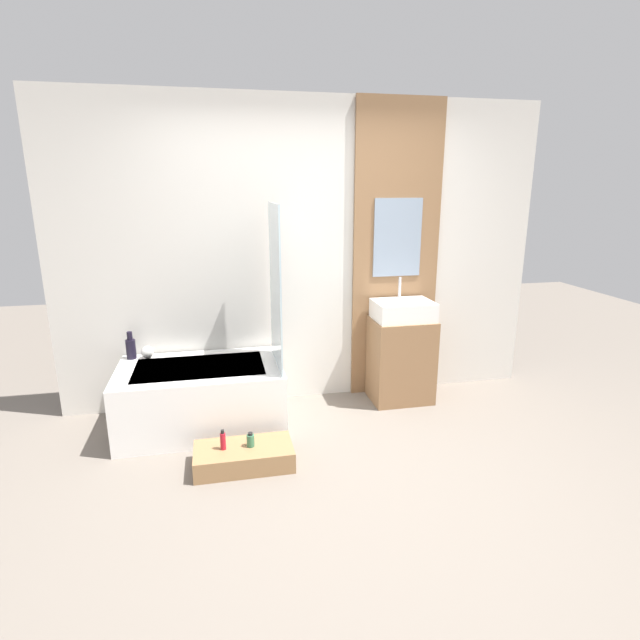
{
  "coord_description": "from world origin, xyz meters",
  "views": [
    {
      "loc": [
        -0.77,
        -2.66,
        1.89
      ],
      "look_at": [
        -0.06,
        0.68,
        0.96
      ],
      "focal_mm": 28.0,
      "sensor_mm": 36.0,
      "label": 1
    }
  ],
  "objects_px": {
    "vase_round_light": "(147,352)",
    "bottle_soap_secondary": "(251,440)",
    "bottle_soap_primary": "(223,441)",
    "vase_tall_dark": "(131,348)",
    "bathtub": "(202,396)",
    "wooden_step_bench": "(244,456)",
    "sink": "(403,310)"
  },
  "relations": [
    {
      "from": "vase_round_light",
      "to": "bathtub",
      "type": "bearing_deg",
      "value": -35.04
    },
    {
      "from": "bathtub",
      "to": "bottle_soap_secondary",
      "type": "xyz_separation_m",
      "value": [
        0.34,
        -0.67,
        -0.07
      ]
    },
    {
      "from": "bathtub",
      "to": "wooden_step_bench",
      "type": "xyz_separation_m",
      "value": [
        0.29,
        -0.67,
        -0.19
      ]
    },
    {
      "from": "sink",
      "to": "vase_tall_dark",
      "type": "bearing_deg",
      "value": 176.6
    },
    {
      "from": "bottle_soap_secondary",
      "to": "bathtub",
      "type": "bearing_deg",
      "value": 116.64
    },
    {
      "from": "vase_tall_dark",
      "to": "bottle_soap_primary",
      "type": "bearing_deg",
      "value": -54.5
    },
    {
      "from": "bathtub",
      "to": "wooden_step_bench",
      "type": "distance_m",
      "value": 0.75
    },
    {
      "from": "bottle_soap_primary",
      "to": "vase_tall_dark",
      "type": "bearing_deg",
      "value": 125.5
    },
    {
      "from": "bathtub",
      "to": "bottle_soap_secondary",
      "type": "relative_size",
      "value": 12.28
    },
    {
      "from": "vase_tall_dark",
      "to": "bathtub",
      "type": "bearing_deg",
      "value": -29.32
    },
    {
      "from": "vase_round_light",
      "to": "bottle_soap_secondary",
      "type": "relative_size",
      "value": 0.98
    },
    {
      "from": "bathtub",
      "to": "vase_tall_dark",
      "type": "bearing_deg",
      "value": 150.68
    },
    {
      "from": "vase_round_light",
      "to": "bottle_soap_primary",
      "type": "relative_size",
      "value": 0.71
    },
    {
      "from": "bottle_soap_primary",
      "to": "bathtub",
      "type": "bearing_deg",
      "value": 102.65
    },
    {
      "from": "vase_tall_dark",
      "to": "vase_round_light",
      "type": "relative_size",
      "value": 2.25
    },
    {
      "from": "vase_round_light",
      "to": "vase_tall_dark",
      "type": "bearing_deg",
      "value": 174.48
    },
    {
      "from": "wooden_step_bench",
      "to": "bottle_soap_secondary",
      "type": "distance_m",
      "value": 0.13
    },
    {
      "from": "sink",
      "to": "bottle_soap_secondary",
      "type": "distance_m",
      "value": 1.76
    },
    {
      "from": "bathtub",
      "to": "bottle_soap_primary",
      "type": "xyz_separation_m",
      "value": [
        0.15,
        -0.67,
        -0.05
      ]
    },
    {
      "from": "sink",
      "to": "vase_round_light",
      "type": "bearing_deg",
      "value": 176.73
    },
    {
      "from": "bathtub",
      "to": "vase_round_light",
      "type": "height_order",
      "value": "vase_round_light"
    },
    {
      "from": "bottle_soap_primary",
      "to": "bottle_soap_secondary",
      "type": "distance_m",
      "value": 0.19
    },
    {
      "from": "bottle_soap_primary",
      "to": "wooden_step_bench",
      "type": "bearing_deg",
      "value": 0.0
    },
    {
      "from": "sink",
      "to": "bottle_soap_secondary",
      "type": "relative_size",
      "value": 4.86
    },
    {
      "from": "wooden_step_bench",
      "to": "vase_round_light",
      "type": "xyz_separation_m",
      "value": [
        -0.71,
        0.96,
        0.49
      ]
    },
    {
      "from": "bottle_soap_primary",
      "to": "bottle_soap_secondary",
      "type": "relative_size",
      "value": 1.39
    },
    {
      "from": "vase_round_light",
      "to": "bottle_soap_secondary",
      "type": "xyz_separation_m",
      "value": [
        0.76,
        -0.96,
        -0.37
      ]
    },
    {
      "from": "bathtub",
      "to": "wooden_step_bench",
      "type": "bearing_deg",
      "value": -66.92
    },
    {
      "from": "wooden_step_bench",
      "to": "bottle_soap_primary",
      "type": "xyz_separation_m",
      "value": [
        -0.14,
        -0.0,
        0.14
      ]
    },
    {
      "from": "sink",
      "to": "vase_round_light",
      "type": "distance_m",
      "value": 2.18
    },
    {
      "from": "vase_round_light",
      "to": "sink",
      "type": "bearing_deg",
      "value": -3.27
    },
    {
      "from": "wooden_step_bench",
      "to": "vase_round_light",
      "type": "distance_m",
      "value": 1.29
    }
  ]
}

